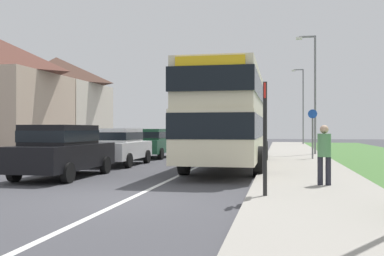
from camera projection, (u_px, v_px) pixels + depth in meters
ground_plane at (128, 200)px, 9.80m from camera, size 120.00×120.00×0.00m
lane_marking_centre at (195, 168)px, 17.65m from camera, size 0.14×60.00×0.01m
pavement_near_side at (306, 174)px, 14.87m from camera, size 3.20×68.00×0.12m
double_decker_bus at (230, 115)px, 17.70m from camera, size 2.80×10.85×3.70m
parked_car_black at (62, 149)px, 14.20m from camera, size 1.91×4.52×1.69m
parked_car_white at (119, 145)px, 19.01m from camera, size 1.92×4.06×1.59m
parked_car_dark_green at (151, 142)px, 23.79m from camera, size 1.94×3.91×1.57m
pedestrian_at_stop at (324, 152)px, 11.39m from camera, size 0.34×0.34×1.67m
bus_stop_sign at (265, 130)px, 9.61m from camera, size 0.09×0.52×2.60m
cycle_route_sign at (313, 132)px, 21.50m from camera, size 0.44×0.08×2.52m
street_lamp_mid at (313, 86)px, 25.44m from camera, size 1.14×0.20×6.95m
street_lamp_far at (302, 101)px, 42.19m from camera, size 1.14×0.20×7.29m
house_terrace_far_side at (31, 100)px, 30.37m from camera, size 6.59×13.72×7.06m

